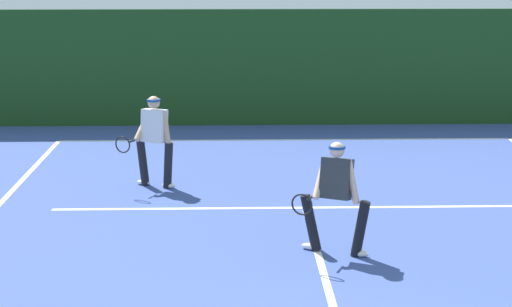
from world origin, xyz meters
TOP-DOWN VIEW (x-y plane):
  - court_line_baseline_far at (0.00, 11.68)m, footprint 10.01×0.10m
  - court_line_service at (0.00, 6.51)m, footprint 8.16×0.10m
  - court_line_centre at (0.00, 3.20)m, footprint 0.10×6.40m
  - player_near at (0.22, 4.36)m, footprint 1.10×0.82m
  - player_far at (-2.54, 7.87)m, footprint 1.02×0.85m
  - tennis_ball at (-2.85, 8.84)m, footprint 0.07×0.07m
  - back_fence_windscreen at (0.00, 13.42)m, footprint 20.80×0.12m

SIDE VIEW (x-z plane):
  - court_line_baseline_far at x=0.00m, z-range 0.00..0.01m
  - court_line_service at x=0.00m, z-range 0.00..0.01m
  - court_line_centre at x=0.00m, z-range 0.00..0.01m
  - tennis_ball at x=-2.85m, z-range 0.00..0.07m
  - player_near at x=0.22m, z-range 0.07..1.64m
  - player_far at x=-2.54m, z-range 0.08..1.70m
  - back_fence_windscreen at x=0.00m, z-range 0.00..2.76m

